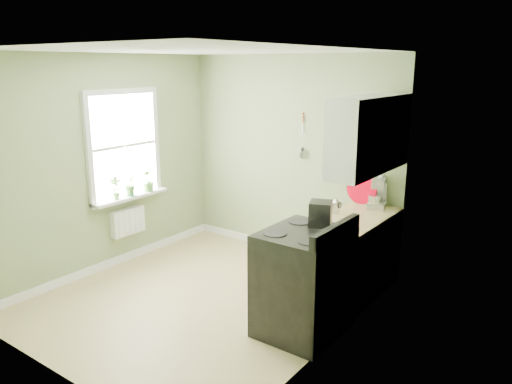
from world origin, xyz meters
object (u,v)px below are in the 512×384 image
Objects in this scene: kettle at (335,206)px; coffee_maker at (320,220)px; stove at (304,281)px; stand_mixer at (378,194)px.

kettle is 0.86m from coffee_maker.
stove is 0.61m from coffee_maker.
stand_mixer reaches higher than stove.
kettle is 0.47× the size of coffee_maker.
stand_mixer reaches higher than coffee_maker.
kettle is (-0.28, -0.53, -0.08)m from stand_mixer.
stove is 1.19m from kettle.
stove is 6.77× the size of kettle.
stand_mixer is at bearing 88.48° from coffee_maker.
stand_mixer reaches higher than kettle.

